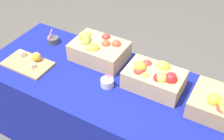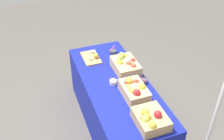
% 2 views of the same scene
% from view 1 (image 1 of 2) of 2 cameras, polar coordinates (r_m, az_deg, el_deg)
% --- Properties ---
extents(table, '(1.90, 0.76, 0.74)m').
position_cam_1_polar(table, '(2.26, -0.48, -9.26)').
color(table, navy).
rests_on(table, ground_plane).
extents(apple_crate_left, '(0.35, 0.29, 0.18)m').
position_cam_1_polar(apple_crate_left, '(1.86, 21.02, -6.60)').
color(apple_crate_left, tan).
rests_on(apple_crate_left, table).
extents(apple_crate_middle, '(0.39, 0.25, 0.19)m').
position_cam_1_polar(apple_crate_middle, '(1.92, 8.40, -1.48)').
color(apple_crate_middle, tan).
rests_on(apple_crate_middle, table).
extents(apple_crate_right, '(0.40, 0.29, 0.19)m').
position_cam_1_polar(apple_crate_right, '(2.16, -2.68, 4.14)').
color(apple_crate_right, tan).
rests_on(apple_crate_right, table).
extents(cutting_board_front, '(0.36, 0.22, 0.09)m').
position_cam_1_polar(cutting_board_front, '(2.22, -16.25, 1.47)').
color(cutting_board_front, tan).
rests_on(cutting_board_front, table).
extents(sample_bowl_near, '(0.10, 0.09, 0.11)m').
position_cam_1_polar(sample_bowl_near, '(1.95, -0.97, -2.50)').
color(sample_bowl_near, silver).
rests_on(sample_bowl_near, table).
extents(sample_bowl_mid, '(0.10, 0.10, 0.11)m').
position_cam_1_polar(sample_bowl_mid, '(2.41, -11.71, 5.91)').
color(sample_bowl_mid, '#4C4C51').
rests_on(sample_bowl_mid, table).
extents(sample_bowl_far, '(0.09, 0.09, 0.09)m').
position_cam_1_polar(sample_bowl_far, '(2.15, 6.09, 1.88)').
color(sample_bowl_far, '#4C4C51').
rests_on(sample_bowl_far, table).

